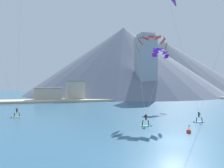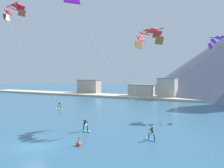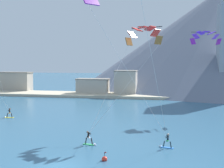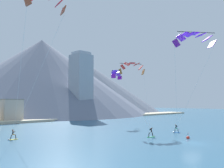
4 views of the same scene
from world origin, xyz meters
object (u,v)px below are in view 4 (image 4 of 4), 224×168
Objects in this scene: parafoil_kite_near_trail at (132,67)px; race_marker_buoy at (188,138)px; kitesurfer_near_trail at (152,134)px; kitesurfer_mid_center at (176,130)px; parafoil_kite_mid_center at (194,38)px; parafoil_kite_near_lead at (46,0)px; kitesurfer_near_lead at (12,137)px; parafoil_kite_distant_high_outer at (116,74)px.

race_marker_buoy is at bearing -99.95° from parafoil_kite_near_trail.
kitesurfer_near_trail is 8.68m from kitesurfer_mid_center.
parafoil_kite_near_trail is 15.56m from parafoil_kite_mid_center.
kitesurfer_mid_center is 18.31m from parafoil_kite_mid_center.
parafoil_kite_near_lead is (-27.50, 2.81, 19.10)m from kitesurfer_mid_center.
kitesurfer_near_trail is at bearing 121.27° from parafoil_kite_mid_center.
kitesurfer_near_lead is 27.39m from parafoil_kite_near_trail.
parafoil_kite_near_trail is 17.14m from parafoil_kite_distant_high_outer.
kitesurfer_near_trail reaches higher than kitesurfer_mid_center.
kitesurfer_near_lead is 37.08m from parafoil_kite_distant_high_outer.
kitesurfer_near_trail is 30.65m from parafoil_kite_distant_high_outer.
parafoil_kite_mid_center is (-1.52, -15.14, 3.26)m from parafoil_kite_near_trail.
parafoil_kite_mid_center is (-4.88, -6.79, 16.29)m from kitesurfer_mid_center.
parafoil_kite_distant_high_outer reaches higher than parafoil_kite_near_trail.
race_marker_buoy is at bearing -113.47° from parafoil_kite_distant_high_outer.
parafoil_kite_distant_high_outer reaches higher than race_marker_buoy.
parafoil_kite_distant_high_outer reaches higher than kitesurfer_near_lead.
kitesurfer_near_lead is at bearing 142.37° from kitesurfer_near_trail.
kitesurfer_mid_center is 0.13× the size of parafoil_kite_near_trail.
kitesurfer_near_trail reaches higher than kitesurfer_near_lead.
kitesurfer_mid_center is 27.01m from parafoil_kite_distant_high_outer.
parafoil_kite_mid_center is at bearing -22.99° from parafoil_kite_near_lead.
parafoil_kite_mid_center is 2.94× the size of parafoil_kite_distant_high_outer.
parafoil_kite_mid_center reaches higher than parafoil_kite_near_trail.
parafoil_kite_mid_center is at bearing -125.71° from kitesurfer_mid_center.
parafoil_kite_near_trail is at bearing -12.33° from kitesurfer_near_lead.
kitesurfer_near_lead is 28.56m from race_marker_buoy.
parafoil_kite_distant_high_outer is at bearing 55.25° from parafoil_kite_near_trail.
parafoil_kite_mid_center is at bearing -46.95° from race_marker_buoy.
parafoil_kite_near_trail is at bearing 12.94° from parafoil_kite_near_lead.
kitesurfer_near_lead is 1.74× the size of race_marker_buoy.
parafoil_kite_mid_center reaches higher than race_marker_buoy.
parafoil_kite_mid_center is at bearing -111.13° from parafoil_kite_distant_high_outer.
kitesurfer_near_trail is at bearing -10.17° from parafoil_kite_near_lead.
kitesurfer_near_trail is 0.09× the size of parafoil_kite_near_lead.
parafoil_kite_near_lead is 25.50m from parafoil_kite_near_trail.
parafoil_kite_near_lead reaches higher than kitesurfer_near_trail.
kitesurfer_mid_center is 15.83m from parafoil_kite_near_trail.
kitesurfer_near_lead is 0.09× the size of parafoil_kite_near_lead.
parafoil_kite_mid_center is 31.43m from parafoil_kite_distant_high_outer.
parafoil_kite_mid_center is (3.78, -6.22, 16.22)m from kitesurfer_near_trail.
kitesurfer_near_lead reaches higher than kitesurfer_mid_center.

